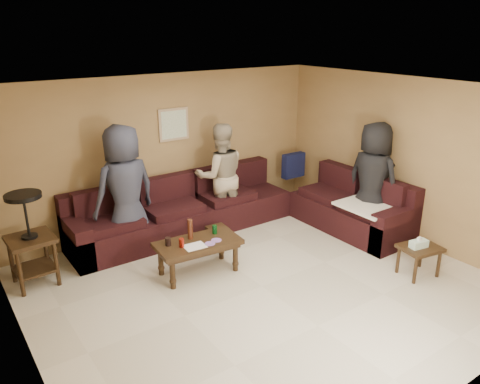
{
  "coord_description": "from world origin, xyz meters",
  "views": [
    {
      "loc": [
        -3.28,
        -4.16,
        3.2
      ],
      "look_at": [
        0.25,
        0.85,
        1.0
      ],
      "focal_mm": 35.0,
      "sensor_mm": 36.0,
      "label": 1
    }
  ],
  "objects_px": {
    "end_table_left": "(30,238)",
    "waste_bin": "(218,238)",
    "side_table_right": "(420,250)",
    "person_right": "(373,180)",
    "sectional_sofa": "(245,213)",
    "person_left": "(125,191)",
    "coffee_table": "(198,246)",
    "person_middle": "(220,176)"
  },
  "relations": [
    {
      "from": "coffee_table",
      "to": "person_left",
      "type": "distance_m",
      "value": 1.36
    },
    {
      "from": "end_table_left",
      "to": "person_right",
      "type": "xyz_separation_m",
      "value": [
        4.77,
        -1.45,
        0.26
      ]
    },
    {
      "from": "person_middle",
      "to": "person_right",
      "type": "distance_m",
      "value": 2.42
    },
    {
      "from": "waste_bin",
      "to": "person_right",
      "type": "height_order",
      "value": "person_right"
    },
    {
      "from": "sectional_sofa",
      "to": "person_left",
      "type": "xyz_separation_m",
      "value": [
        -1.82,
        0.4,
        0.64
      ]
    },
    {
      "from": "end_table_left",
      "to": "waste_bin",
      "type": "bearing_deg",
      "value": -11.19
    },
    {
      "from": "coffee_table",
      "to": "person_left",
      "type": "relative_size",
      "value": 0.61
    },
    {
      "from": "side_table_right",
      "to": "coffee_table",
      "type": "bearing_deg",
      "value": 143.65
    },
    {
      "from": "side_table_right",
      "to": "waste_bin",
      "type": "relative_size",
      "value": 1.7
    },
    {
      "from": "side_table_right",
      "to": "person_middle",
      "type": "bearing_deg",
      "value": 112.95
    },
    {
      "from": "coffee_table",
      "to": "person_middle",
      "type": "xyz_separation_m",
      "value": [
        1.14,
        1.19,
        0.47
      ]
    },
    {
      "from": "person_left",
      "to": "person_right",
      "type": "bearing_deg",
      "value": 147.11
    },
    {
      "from": "end_table_left",
      "to": "person_right",
      "type": "bearing_deg",
      "value": -16.87
    },
    {
      "from": "side_table_right",
      "to": "person_right",
      "type": "relative_size",
      "value": 0.32
    },
    {
      "from": "waste_bin",
      "to": "person_right",
      "type": "distance_m",
      "value": 2.58
    },
    {
      "from": "person_middle",
      "to": "waste_bin",
      "type": "bearing_deg",
      "value": 72.22
    },
    {
      "from": "person_left",
      "to": "person_middle",
      "type": "relative_size",
      "value": 1.11
    },
    {
      "from": "person_middle",
      "to": "person_right",
      "type": "bearing_deg",
      "value": 155.07
    },
    {
      "from": "person_middle",
      "to": "sectional_sofa",
      "type": "bearing_deg",
      "value": 127.96
    },
    {
      "from": "coffee_table",
      "to": "person_middle",
      "type": "height_order",
      "value": "person_middle"
    },
    {
      "from": "end_table_left",
      "to": "coffee_table",
      "type": "bearing_deg",
      "value": -27.39
    },
    {
      "from": "coffee_table",
      "to": "side_table_right",
      "type": "height_order",
      "value": "coffee_table"
    },
    {
      "from": "person_right",
      "to": "person_left",
      "type": "bearing_deg",
      "value": 59.05
    },
    {
      "from": "sectional_sofa",
      "to": "person_right",
      "type": "distance_m",
      "value": 2.08
    },
    {
      "from": "person_left",
      "to": "coffee_table",
      "type": "bearing_deg",
      "value": 106.89
    },
    {
      "from": "sectional_sofa",
      "to": "side_table_right",
      "type": "relative_size",
      "value": 8.04
    },
    {
      "from": "sectional_sofa",
      "to": "end_table_left",
      "type": "bearing_deg",
      "value": 175.6
    },
    {
      "from": "sectional_sofa",
      "to": "person_left",
      "type": "bearing_deg",
      "value": 167.59
    },
    {
      "from": "coffee_table",
      "to": "person_right",
      "type": "distance_m",
      "value": 2.98
    },
    {
      "from": "coffee_table",
      "to": "side_table_right",
      "type": "relative_size",
      "value": 2.02
    },
    {
      "from": "end_table_left",
      "to": "person_middle",
      "type": "bearing_deg",
      "value": 4.08
    },
    {
      "from": "person_left",
      "to": "end_table_left",
      "type": "bearing_deg",
      "value": -1.2
    },
    {
      "from": "end_table_left",
      "to": "person_right",
      "type": "relative_size",
      "value": 0.68
    },
    {
      "from": "coffee_table",
      "to": "person_left",
      "type": "height_order",
      "value": "person_left"
    },
    {
      "from": "waste_bin",
      "to": "person_middle",
      "type": "height_order",
      "value": "person_middle"
    },
    {
      "from": "side_table_right",
      "to": "person_right",
      "type": "height_order",
      "value": "person_right"
    },
    {
      "from": "coffee_table",
      "to": "side_table_right",
      "type": "bearing_deg",
      "value": -36.35
    },
    {
      "from": "sectional_sofa",
      "to": "waste_bin",
      "type": "bearing_deg",
      "value": -159.95
    },
    {
      "from": "waste_bin",
      "to": "person_left",
      "type": "relative_size",
      "value": 0.18
    },
    {
      "from": "end_table_left",
      "to": "waste_bin",
      "type": "xyz_separation_m",
      "value": [
        2.5,
        -0.49,
        -0.48
      ]
    },
    {
      "from": "sectional_sofa",
      "to": "waste_bin",
      "type": "relative_size",
      "value": 13.69
    },
    {
      "from": "sectional_sofa",
      "to": "waste_bin",
      "type": "xyz_separation_m",
      "value": [
        -0.68,
        -0.25,
        -0.16
      ]
    }
  ]
}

